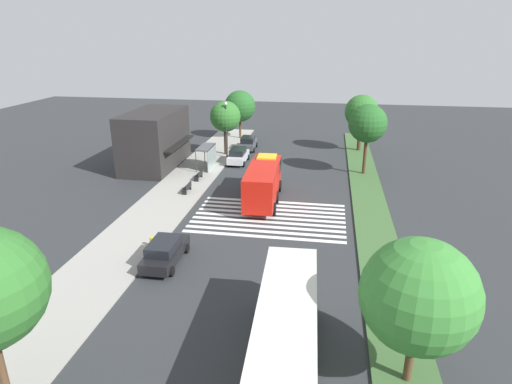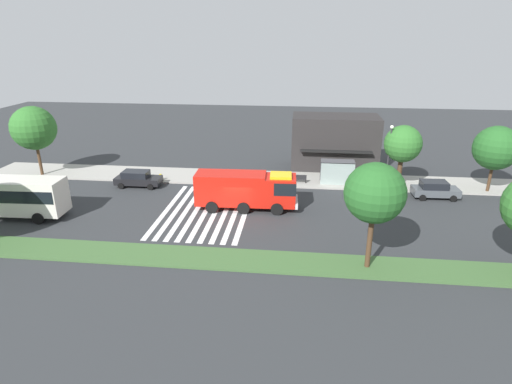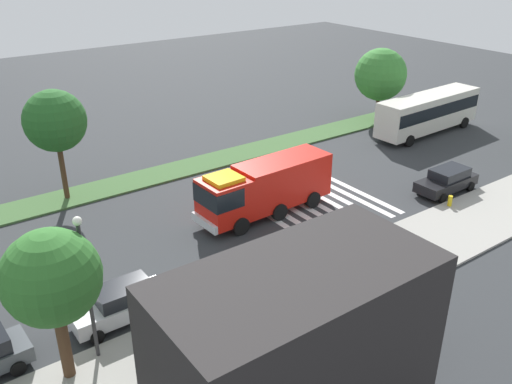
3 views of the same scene
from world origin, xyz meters
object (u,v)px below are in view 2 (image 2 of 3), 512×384
at_px(street_lamp, 389,152).
at_px(median_tree_west, 375,193).
at_px(sidewalk_tree_center, 496,148).
at_px(parked_car_east, 435,189).
at_px(bench_west_of_shelter, 263,177).
at_px(fire_truck, 249,189).
at_px(parked_car_mid, 369,187).
at_px(bus_stop_shelter, 338,168).
at_px(bench_near_shelter, 299,178).
at_px(fire_hydrant, 161,177).
at_px(sidewalk_tree_far_west, 33,128).
at_px(sidewalk_tree_west, 403,144).
at_px(parked_car_west, 138,178).

xyz_separation_m(street_lamp, median_tree_west, (-3.98, -15.92, 1.50)).
bearing_deg(street_lamp, sidewalk_tree_center, 2.24).
relative_size(parked_car_east, bench_west_of_shelter, 2.76).
height_order(fire_truck, parked_car_mid, fire_truck).
xyz_separation_m(fire_truck, bench_west_of_shelter, (0.60, 7.36, -1.34)).
xyz_separation_m(bus_stop_shelter, bench_near_shelter, (-4.00, -0.00, -1.30)).
height_order(median_tree_west, fire_hydrant, median_tree_west).
bearing_deg(sidewalk_tree_far_west, sidewalk_tree_west, 0.00).
distance_m(parked_car_mid, bench_west_of_shelter, 11.20).
xyz_separation_m(sidewalk_tree_far_west, fire_hydrant, (14.07, -0.50, -4.96)).
bearing_deg(sidewalk_tree_far_west, bus_stop_shelter, 0.83).
bearing_deg(bench_west_of_shelter, bench_near_shelter, 0.00).
height_order(sidewalk_tree_far_west, sidewalk_tree_center, sidewalk_tree_far_west).
bearing_deg(sidewalk_tree_center, bus_stop_shelter, 178.18).
bearing_deg(parked_car_west, parked_car_east, -0.51).
height_order(parked_car_mid, bench_west_of_shelter, parked_car_mid).
height_order(parked_car_west, bus_stop_shelter, bus_stop_shelter).
xyz_separation_m(fire_truck, bench_near_shelter, (4.49, 7.36, -1.34)).
bearing_deg(bench_near_shelter, sidewalk_tree_far_west, -179.06).
bearing_deg(bench_near_shelter, parked_car_mid, -20.99).
height_order(street_lamp, median_tree_west, median_tree_west).
height_order(parked_car_west, bench_near_shelter, parked_car_west).
height_order(bench_near_shelter, sidewalk_tree_center, sidewalk_tree_center).
height_order(sidewalk_tree_far_west, fire_hydrant, sidewalk_tree_far_west).
xyz_separation_m(sidewalk_tree_west, median_tree_west, (-5.32, -16.32, 0.74)).
height_order(parked_car_west, sidewalk_tree_west, sidewalk_tree_west).
height_order(fire_truck, street_lamp, street_lamp).
bearing_deg(parked_car_east, sidewalk_tree_center, 18.46).
height_order(sidewalk_tree_west, median_tree_west, median_tree_west).
xyz_separation_m(street_lamp, sidewalk_tree_west, (1.35, 0.40, 0.76)).
height_order(parked_car_east, bench_near_shelter, parked_car_east).
distance_m(parked_car_west, bench_west_of_shelter, 13.25).
height_order(parked_car_mid, sidewalk_tree_center, sidewalk_tree_center).
xyz_separation_m(bench_near_shelter, bench_west_of_shelter, (-3.89, 0.00, 0.00)).
bearing_deg(parked_car_mid, fire_hydrant, 175.35).
height_order(parked_car_east, street_lamp, street_lamp).
xyz_separation_m(parked_car_west, median_tree_west, (21.75, -14.12, 4.63)).
bearing_deg(median_tree_west, parked_car_east, 59.37).
relative_size(fire_truck, parked_car_east, 2.11).
height_order(fire_truck, bus_stop_shelter, fire_truck).
xyz_separation_m(parked_car_west, fire_hydrant, (1.89, 1.70, -0.37)).
bearing_deg(parked_car_east, bench_near_shelter, 166.37).
relative_size(parked_car_east, fire_hydrant, 6.32).
xyz_separation_m(bus_stop_shelter, sidewalk_tree_far_west, (-33.04, -0.48, 3.57)).
relative_size(fire_truck, street_lamp, 1.42).
relative_size(parked_car_east, street_lamp, 0.67).
relative_size(parked_car_east, bus_stop_shelter, 1.26).
bearing_deg(bus_stop_shelter, fire_hydrant, -177.05).
relative_size(fire_truck, bench_near_shelter, 5.83).
height_order(parked_car_west, sidewalk_tree_far_west, sidewalk_tree_far_west).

